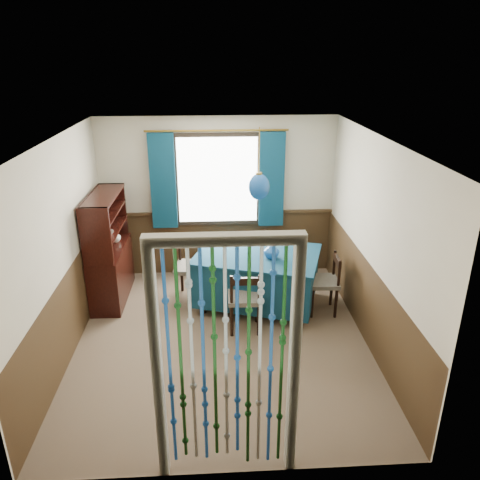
{
  "coord_description": "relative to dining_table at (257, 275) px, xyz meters",
  "views": [
    {
      "loc": [
        -0.07,
        -4.98,
        3.36
      ],
      "look_at": [
        0.26,
        0.58,
        1.11
      ],
      "focal_mm": 35.0,
      "sensor_mm": 36.0,
      "label": 1
    }
  ],
  "objects": [
    {
      "name": "wainscot_back",
      "position": [
        -0.52,
        1.12,
        0.04
      ],
      "size": [
        3.6,
        0.0,
        3.6
      ],
      "primitive_type": "plane",
      "rotation": [
        1.57,
        0.0,
        0.0
      ],
      "color": "#3C2916",
      "rests_on": "ground"
    },
    {
      "name": "wainscot_front",
      "position": [
        -0.52,
        -2.85,
        0.04
      ],
      "size": [
        3.6,
        0.0,
        3.6
      ],
      "primitive_type": "plane",
      "rotation": [
        -1.57,
        0.0,
        0.0
      ],
      "color": "#3C2916",
      "rests_on": "ground"
    },
    {
      "name": "wall_back",
      "position": [
        -0.52,
        1.13,
        0.79
      ],
      "size": [
        3.6,
        0.0,
        3.6
      ],
      "primitive_type": "plane",
      "rotation": [
        1.57,
        0.0,
        0.0
      ],
      "color": "beige",
      "rests_on": "ground"
    },
    {
      "name": "vase_sideboard",
      "position": [
        -2.03,
        0.57,
        0.42
      ],
      "size": [
        0.23,
        0.23,
        0.19
      ],
      "primitive_type": "imported",
      "rotation": [
        0.0,
        0.0,
        -0.37
      ],
      "color": "beige",
      "rests_on": "sideboard"
    },
    {
      "name": "wall_right",
      "position": [
        1.28,
        -0.87,
        0.79
      ],
      "size": [
        0.0,
        4.0,
        4.0
      ],
      "primitive_type": "plane",
      "rotation": [
        1.57,
        0.0,
        -1.57
      ],
      "color": "beige",
      "rests_on": "ground"
    },
    {
      "name": "wall_left",
      "position": [
        -2.32,
        -0.87,
        0.79
      ],
      "size": [
        0.0,
        4.0,
        4.0
      ],
      "primitive_type": "plane",
      "rotation": [
        1.57,
        0.0,
        1.57
      ],
      "color": "beige",
      "rests_on": "ground"
    },
    {
      "name": "bowl_shelf",
      "position": [
        -2.03,
        0.11,
        0.64
      ],
      "size": [
        0.23,
        0.23,
        0.05
      ],
      "primitive_type": "imported",
      "rotation": [
        0.0,
        0.0,
        0.18
      ],
      "color": "beige",
      "rests_on": "sideboard"
    },
    {
      "name": "wainscot_left",
      "position": [
        -2.3,
        -0.87,
        0.04
      ],
      "size": [
        0.0,
        4.0,
        4.0
      ],
      "primitive_type": "plane",
      "rotation": [
        1.57,
        0.0,
        1.57
      ],
      "color": "#3C2916",
      "rests_on": "ground"
    },
    {
      "name": "floor",
      "position": [
        -0.52,
        -0.87,
        -0.46
      ],
      "size": [
        4.0,
        4.0,
        0.0
      ],
      "primitive_type": "plane",
      "color": "brown",
      "rests_on": "ground"
    },
    {
      "name": "pendant_lamp",
      "position": [
        -0.0,
        -0.0,
        1.28
      ],
      "size": [
        0.28,
        0.28,
        0.94
      ],
      "color": "olive",
      "rests_on": "ceiling"
    },
    {
      "name": "ceiling",
      "position": [
        -0.52,
        -0.87,
        2.04
      ],
      "size": [
        4.0,
        4.0,
        0.0
      ],
      "primitive_type": "plane",
      "rotation": [
        3.14,
        0.0,
        0.0
      ],
      "color": "silver",
      "rests_on": "ground"
    },
    {
      "name": "chair_left",
      "position": [
        -0.97,
        0.27,
        0.02
      ],
      "size": [
        0.48,
        0.5,
        0.9
      ],
      "rotation": [
        0.0,
        0.0,
        -1.71
      ],
      "color": "black",
      "rests_on": "floor"
    },
    {
      "name": "sideboard",
      "position": [
        -2.09,
        0.33,
        0.1
      ],
      "size": [
        0.43,
        1.2,
        1.57
      ],
      "rotation": [
        0.0,
        0.0,
        -0.01
      ],
      "color": "black",
      "rests_on": "floor"
    },
    {
      "name": "vase_table",
      "position": [
        0.17,
        -0.15,
        0.43
      ],
      "size": [
        0.24,
        0.24,
        0.2
      ],
      "primitive_type": "imported",
      "rotation": [
        0.0,
        0.0,
        -0.29
      ],
      "color": "navy",
      "rests_on": "dining_table"
    },
    {
      "name": "chair_near",
      "position": [
        -0.22,
        -0.65,
        -0.0
      ],
      "size": [
        0.43,
        0.41,
        0.85
      ],
      "rotation": [
        0.0,
        0.0,
        -0.02
      ],
      "color": "black",
      "rests_on": "floor"
    },
    {
      "name": "chair_far",
      "position": [
        0.27,
        0.67,
        -0.02
      ],
      "size": [
        0.54,
        0.53,
        0.82
      ],
      "rotation": [
        0.0,
        0.0,
        2.64
      ],
      "color": "black",
      "rests_on": "floor"
    },
    {
      "name": "window",
      "position": [
        -0.52,
        1.08,
        1.09
      ],
      "size": [
        1.32,
        0.12,
        1.42
      ],
      "primitive_type": "cube",
      "color": "black",
      "rests_on": "wall_back"
    },
    {
      "name": "wainscot_right",
      "position": [
        1.27,
        -0.87,
        0.04
      ],
      "size": [
        0.0,
        4.0,
        4.0
      ],
      "primitive_type": "plane",
      "rotation": [
        1.57,
        0.0,
        -1.57
      ],
      "color": "#3C2916",
      "rests_on": "ground"
    },
    {
      "name": "doorway",
      "position": [
        -0.52,
        -2.81,
        0.59
      ],
      "size": [
        1.16,
        0.12,
        2.18
      ],
      "primitive_type": null,
      "color": "silver",
      "rests_on": "ground"
    },
    {
      "name": "chair_right",
      "position": [
        0.91,
        -0.24,
        -0.0
      ],
      "size": [
        0.42,
        0.44,
        0.85
      ],
      "rotation": [
        0.0,
        0.0,
        1.51
      ],
      "color": "black",
      "rests_on": "floor"
    },
    {
      "name": "wall_front",
      "position": [
        -0.52,
        -2.87,
        0.79
      ],
      "size": [
        3.6,
        0.0,
        3.6
      ],
      "primitive_type": "plane",
      "rotation": [
        -1.57,
        0.0,
        0.0
      ],
      "color": "beige",
      "rests_on": "ground"
    },
    {
      "name": "dining_table",
      "position": [
        0.0,
        0.0,
        0.0
      ],
      "size": [
        1.91,
        1.58,
        0.79
      ],
      "rotation": [
        0.0,
        0.0,
        -0.31
      ],
      "color": "#0E3349",
      "rests_on": "floor"
    }
  ]
}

